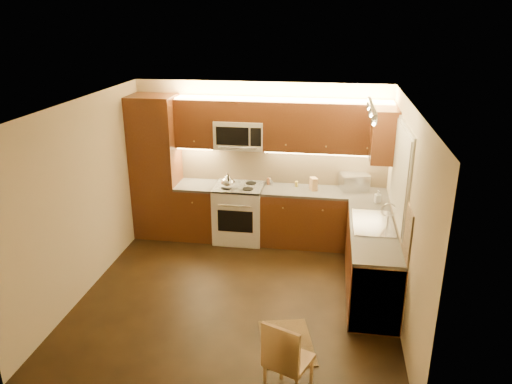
% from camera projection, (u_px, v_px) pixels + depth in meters
% --- Properties ---
extents(floor, '(4.00, 4.00, 0.01)m').
position_uv_depth(floor, '(238.00, 295.00, 6.45)').
color(floor, black).
rests_on(floor, ground).
extents(ceiling, '(4.00, 4.00, 0.01)m').
position_uv_depth(ceiling, '(236.00, 105.00, 5.59)').
color(ceiling, beige).
rests_on(ceiling, ground).
extents(wall_back, '(4.00, 0.01, 2.50)m').
position_uv_depth(wall_back, '(261.00, 161.00, 7.87)').
color(wall_back, '#BFAC8C').
rests_on(wall_back, ground).
extents(wall_front, '(4.00, 0.01, 2.50)m').
position_uv_depth(wall_front, '(192.00, 294.00, 4.16)').
color(wall_front, '#BFAC8C').
rests_on(wall_front, ground).
extents(wall_left, '(0.01, 4.00, 2.50)m').
position_uv_depth(wall_left, '(84.00, 198.00, 6.31)').
color(wall_left, '#BFAC8C').
rests_on(wall_left, ground).
extents(wall_right, '(0.01, 4.00, 2.50)m').
position_uv_depth(wall_right, '(405.00, 217.00, 5.73)').
color(wall_right, '#BFAC8C').
rests_on(wall_right, ground).
extents(pantry, '(0.70, 0.60, 2.30)m').
position_uv_depth(pantry, '(156.00, 167.00, 7.87)').
color(pantry, '#49200F').
rests_on(pantry, floor).
extents(base_cab_back_left, '(0.62, 0.60, 0.86)m').
position_uv_depth(base_cab_back_left, '(198.00, 211.00, 8.02)').
color(base_cab_back_left, '#49200F').
rests_on(base_cab_back_left, floor).
extents(counter_back_left, '(0.62, 0.60, 0.04)m').
position_uv_depth(counter_back_left, '(197.00, 185.00, 7.87)').
color(counter_back_left, '#363231').
rests_on(counter_back_left, base_cab_back_left).
extents(base_cab_back_right, '(1.92, 0.60, 0.86)m').
position_uv_depth(base_cab_back_right, '(323.00, 219.00, 7.73)').
color(base_cab_back_right, '#49200F').
rests_on(base_cab_back_right, floor).
extents(counter_back_right, '(1.92, 0.60, 0.04)m').
position_uv_depth(counter_back_right, '(324.00, 192.00, 7.57)').
color(counter_back_right, '#363231').
rests_on(counter_back_right, base_cab_back_right).
extents(base_cab_right, '(0.60, 2.00, 0.86)m').
position_uv_depth(base_cab_right, '(371.00, 261.00, 6.43)').
color(base_cab_right, '#49200F').
rests_on(base_cab_right, floor).
extents(counter_right, '(0.60, 2.00, 0.04)m').
position_uv_depth(counter_right, '(374.00, 230.00, 6.27)').
color(counter_right, '#363231').
rests_on(counter_right, base_cab_right).
extents(dishwasher, '(0.58, 0.60, 0.84)m').
position_uv_depth(dishwasher, '(375.00, 289.00, 5.78)').
color(dishwasher, silver).
rests_on(dishwasher, floor).
extents(backsplash_back, '(3.30, 0.02, 0.60)m').
position_uv_depth(backsplash_back, '(282.00, 165.00, 7.83)').
color(backsplash_back, tan).
rests_on(backsplash_back, wall_back).
extents(backsplash_right, '(0.02, 2.00, 0.60)m').
position_uv_depth(backsplash_right, '(400.00, 208.00, 6.12)').
color(backsplash_right, tan).
rests_on(backsplash_right, wall_right).
extents(upper_cab_back_left, '(0.62, 0.35, 0.75)m').
position_uv_depth(upper_cab_back_left, '(196.00, 123.00, 7.64)').
color(upper_cab_back_left, '#49200F').
rests_on(upper_cab_back_left, wall_back).
extents(upper_cab_back_right, '(1.92, 0.35, 0.75)m').
position_uv_depth(upper_cab_back_right, '(328.00, 127.00, 7.34)').
color(upper_cab_back_right, '#49200F').
rests_on(upper_cab_back_right, wall_back).
extents(upper_cab_bridge, '(0.76, 0.35, 0.31)m').
position_uv_depth(upper_cab_bridge, '(240.00, 110.00, 7.46)').
color(upper_cab_bridge, '#49200F').
rests_on(upper_cab_bridge, wall_back).
extents(upper_cab_right_corner, '(0.35, 0.50, 0.75)m').
position_uv_depth(upper_cab_right_corner, '(384.00, 136.00, 6.84)').
color(upper_cab_right_corner, '#49200F').
rests_on(upper_cab_right_corner, wall_right).
extents(stove, '(0.76, 0.65, 0.92)m').
position_uv_depth(stove, '(239.00, 213.00, 7.89)').
color(stove, silver).
rests_on(stove, floor).
extents(microwave, '(0.76, 0.38, 0.44)m').
position_uv_depth(microwave, '(240.00, 134.00, 7.58)').
color(microwave, silver).
rests_on(microwave, wall_back).
extents(window_frame, '(0.03, 1.44, 1.24)m').
position_uv_depth(window_frame, '(401.00, 174.00, 6.12)').
color(window_frame, silver).
rests_on(window_frame, wall_right).
extents(window_blinds, '(0.02, 1.36, 1.16)m').
position_uv_depth(window_blinds, '(400.00, 173.00, 6.12)').
color(window_blinds, silver).
rests_on(window_blinds, wall_right).
extents(sink, '(0.52, 0.86, 0.15)m').
position_uv_depth(sink, '(374.00, 218.00, 6.38)').
color(sink, silver).
rests_on(sink, counter_right).
extents(faucet, '(0.20, 0.04, 0.30)m').
position_uv_depth(faucet, '(388.00, 214.00, 6.32)').
color(faucet, silver).
rests_on(faucet, counter_right).
extents(track_light_bar, '(0.04, 1.20, 0.03)m').
position_uv_depth(track_light_bar, '(372.00, 106.00, 5.75)').
color(track_light_bar, silver).
rests_on(track_light_bar, ceiling).
extents(kettle, '(0.28, 0.28, 0.25)m').
position_uv_depth(kettle, '(228.00, 181.00, 7.57)').
color(kettle, silver).
rests_on(kettle, stove).
extents(toaster_oven, '(0.48, 0.41, 0.25)m').
position_uv_depth(toaster_oven, '(354.00, 182.00, 7.59)').
color(toaster_oven, silver).
rests_on(toaster_oven, counter_back_right).
extents(knife_block, '(0.14, 0.17, 0.20)m').
position_uv_depth(knife_block, '(314.00, 184.00, 7.57)').
color(knife_block, '#AF7A4F').
rests_on(knife_block, counter_back_right).
extents(spice_jar_a, '(0.05, 0.05, 0.10)m').
position_uv_depth(spice_jar_a, '(271.00, 183.00, 7.78)').
color(spice_jar_a, silver).
rests_on(spice_jar_a, counter_back_right).
extents(spice_jar_b, '(0.05, 0.05, 0.11)m').
position_uv_depth(spice_jar_b, '(268.00, 181.00, 7.84)').
color(spice_jar_b, brown).
rests_on(spice_jar_b, counter_back_right).
extents(spice_jar_c, '(0.05, 0.05, 0.11)m').
position_uv_depth(spice_jar_c, '(270.00, 180.00, 7.90)').
color(spice_jar_c, silver).
rests_on(spice_jar_c, counter_back_right).
extents(spice_jar_d, '(0.06, 0.06, 0.08)m').
position_uv_depth(spice_jar_d, '(296.00, 184.00, 7.74)').
color(spice_jar_d, '#A48D31').
rests_on(spice_jar_d, counter_back_right).
extents(soap_bottle, '(0.10, 0.10, 0.18)m').
position_uv_depth(soap_bottle, '(378.00, 196.00, 7.09)').
color(soap_bottle, silver).
rests_on(soap_bottle, counter_right).
extents(rug, '(0.74, 0.95, 0.01)m').
position_uv_depth(rug, '(287.00, 342.00, 5.51)').
color(rug, black).
rests_on(rug, floor).
extents(dining_chair, '(0.50, 0.50, 0.87)m').
position_uv_depth(dining_chair, '(289.00, 358.00, 4.62)').
color(dining_chair, '#AF7A4F').
rests_on(dining_chair, floor).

